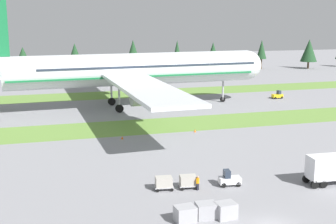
% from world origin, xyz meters
% --- Properties ---
extents(grass_strip_near, '(320.00, 11.66, 0.01)m').
position_xyz_m(grass_strip_near, '(0.00, 43.07, 0.00)').
color(grass_strip_near, olive).
rests_on(grass_strip_near, ground).
extents(grass_strip_far, '(320.00, 11.66, 0.01)m').
position_xyz_m(grass_strip_far, '(0.00, 78.40, 0.00)').
color(grass_strip_far, olive).
rests_on(grass_strip_far, ground).
extents(airliner, '(65.23, 80.27, 23.74)m').
position_xyz_m(airliner, '(-3.12, 60.65, 8.51)').
color(airliner, silver).
rests_on(airliner, ground).
extents(baggage_tug, '(2.73, 1.58, 1.97)m').
position_xyz_m(baggage_tug, '(0.21, 11.23, 0.81)').
color(baggage_tug, silver).
rests_on(baggage_tug, ground).
extents(cargo_dolly_lead, '(2.35, 1.73, 1.55)m').
position_xyz_m(cargo_dolly_lead, '(-4.78, 11.78, 0.92)').
color(cargo_dolly_lead, '#A3A3A8').
rests_on(cargo_dolly_lead, ground).
extents(cargo_dolly_second, '(2.35, 1.73, 1.55)m').
position_xyz_m(cargo_dolly_second, '(-7.66, 12.10, 0.92)').
color(cargo_dolly_second, '#A3A3A8').
rests_on(cargo_dolly_second, ground).
extents(catering_truck, '(7.07, 2.68, 3.58)m').
position_xyz_m(catering_truck, '(12.54, 8.48, 1.95)').
color(catering_truck, '#2D333D').
rests_on(catering_truck, ground).
extents(pushback_tractor, '(2.65, 1.41, 1.97)m').
position_xyz_m(pushback_tractor, '(34.71, 62.26, 0.81)').
color(pushback_tractor, yellow).
rests_on(pushback_tractor, ground).
extents(ground_crew_marshaller, '(0.47, 0.38, 1.74)m').
position_xyz_m(ground_crew_marshaller, '(-3.88, 10.91, 0.95)').
color(ground_crew_marshaller, black).
rests_on(ground_crew_marshaller, ground).
extents(uld_container_0, '(2.08, 1.70, 1.59)m').
position_xyz_m(uld_container_0, '(-5.56, 3.60, 0.79)').
color(uld_container_0, '#A3A3A8').
rests_on(uld_container_0, ground).
extents(uld_container_1, '(2.14, 1.78, 1.62)m').
position_xyz_m(uld_container_1, '(-3.64, 3.07, 0.81)').
color(uld_container_1, '#A3A3A8').
rests_on(uld_container_1, ground).
extents(uld_container_2, '(2.14, 1.78, 1.58)m').
position_xyz_m(uld_container_2, '(-7.82, 3.40, 0.79)').
color(uld_container_2, '#A3A3A8').
rests_on(uld_container_2, ground).
extents(taxiway_marker_0, '(0.44, 0.44, 0.51)m').
position_xyz_m(taxiway_marker_0, '(-8.47, 35.41, 0.26)').
color(taxiway_marker_0, orange).
rests_on(taxiway_marker_0, ground).
extents(taxiway_marker_1, '(0.44, 0.44, 0.51)m').
position_xyz_m(taxiway_marker_1, '(4.58, 36.56, 0.26)').
color(taxiway_marker_1, orange).
rests_on(taxiway_marker_1, ground).
extents(distant_tree_line, '(190.59, 10.81, 11.93)m').
position_xyz_m(distant_tree_line, '(-7.23, 118.53, 6.76)').
color(distant_tree_line, '#4C3823').
rests_on(distant_tree_line, ground).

